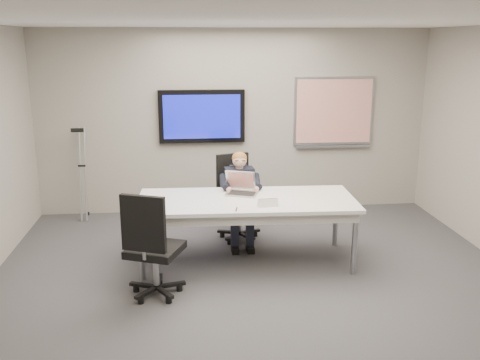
{
  "coord_description": "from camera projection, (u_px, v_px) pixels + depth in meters",
  "views": [
    {
      "loc": [
        -0.75,
        -5.13,
        2.62
      ],
      "look_at": [
        -0.11,
        1.09,
        0.98
      ],
      "focal_mm": 40.0,
      "sensor_mm": 36.0,
      "label": 1
    }
  ],
  "objects": [
    {
      "name": "seated_person",
      "position": [
        241.0,
        209.0,
        6.96
      ],
      "size": [
        0.39,
        0.67,
        1.22
      ],
      "rotation": [
        0.0,
        0.0,
        0.09
      ],
      "color": "#1B1F2E",
      "rests_on": "office_chair_far"
    },
    {
      "name": "pen",
      "position": [
        236.0,
        209.0,
        5.93
      ],
      "size": [
        0.04,
        0.14,
        0.01
      ],
      "primitive_type": "cylinder",
      "rotation": [
        0.0,
        1.57,
        1.38
      ],
      "color": "black",
      "rests_on": "conference_table"
    },
    {
      "name": "floor",
      "position": [
        261.0,
        294.0,
        5.68
      ],
      "size": [
        6.0,
        6.0,
        0.02
      ],
      "primitive_type": "cube",
      "color": "#3D3C3F",
      "rests_on": "ground"
    },
    {
      "name": "wall_back",
      "position": [
        234.0,
        122.0,
        8.21
      ],
      "size": [
        6.0,
        0.02,
        2.8
      ],
      "primitive_type": "cube",
      "color": "#9E998F",
      "rests_on": "ground"
    },
    {
      "name": "tv_display",
      "position": [
        202.0,
        116.0,
        8.08
      ],
      "size": [
        1.3,
        0.09,
        0.8
      ],
      "color": "black",
      "rests_on": "wall_back"
    },
    {
      "name": "office_chair_far",
      "position": [
        238.0,
        213.0,
        7.23
      ],
      "size": [
        0.67,
        0.67,
        1.14
      ],
      "rotation": [
        0.0,
        0.0,
        0.29
      ],
      "color": "black",
      "rests_on": "ground"
    },
    {
      "name": "ceiling",
      "position": [
        264.0,
        20.0,
        4.97
      ],
      "size": [
        6.0,
        6.0,
        0.02
      ],
      "primitive_type": "cube",
      "color": "white",
      "rests_on": "wall_back"
    },
    {
      "name": "crutch",
      "position": [
        83.0,
        172.0,
        7.93
      ],
      "size": [
        0.25,
        0.72,
        1.49
      ],
      "primitive_type": null,
      "rotation": [
        -0.22,
        0.0,
        0.08
      ],
      "color": "#ACAFB4",
      "rests_on": "ground"
    },
    {
      "name": "laptop",
      "position": [
        241.0,
        188.0,
        6.56
      ],
      "size": [
        0.44,
        0.46,
        0.26
      ],
      "rotation": [
        0.0,
        0.0,
        -0.35
      ],
      "color": "#B0B0B2",
      "rests_on": "conference_table"
    },
    {
      "name": "conference_table",
      "position": [
        246.0,
        206.0,
        6.36
      ],
      "size": [
        2.61,
        1.17,
        0.79
      ],
      "rotation": [
        0.0,
        0.0,
        -0.04
      ],
      "color": "silver",
      "rests_on": "ground"
    },
    {
      "name": "office_chair_near",
      "position": [
        154.0,
        264.0,
        5.54
      ],
      "size": [
        0.72,
        0.72,
        1.16
      ],
      "rotation": [
        0.0,
        0.0,
        2.76
      ],
      "color": "black",
      "rests_on": "ground"
    },
    {
      "name": "whiteboard",
      "position": [
        334.0,
        112.0,
        8.3
      ],
      "size": [
        1.25,
        0.08,
        1.1
      ],
      "color": "#94979C",
      "rests_on": "wall_back"
    },
    {
      "name": "wall_front",
      "position": [
        356.0,
        316.0,
        2.43
      ],
      "size": [
        6.0,
        0.02,
        2.8
      ],
      "primitive_type": "cube",
      "color": "#9E998F",
      "rests_on": "ground"
    },
    {
      "name": "name_tent",
      "position": [
        268.0,
        202.0,
        6.05
      ],
      "size": [
        0.23,
        0.08,
        0.09
      ],
      "primitive_type": null,
      "rotation": [
        0.0,
        0.0,
        0.07
      ],
      "color": "silver",
      "rests_on": "conference_table"
    }
  ]
}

